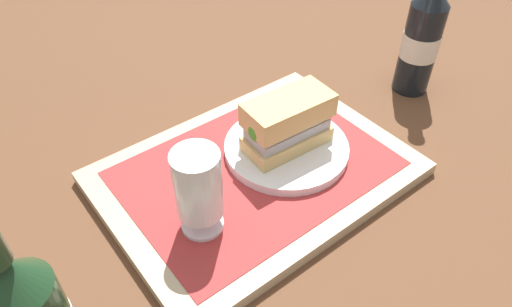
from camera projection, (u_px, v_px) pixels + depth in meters
The scene contains 7 objects.
ground_plane at pixel (256, 178), 0.71m from camera, with size 3.00×3.00×0.00m, color brown.
tray at pixel (256, 173), 0.71m from camera, with size 0.44×0.32×0.02m, color tan.
placemat at pixel (256, 168), 0.70m from camera, with size 0.38×0.27×0.00m, color #9E2D2D.
plate at pixel (286, 147), 0.72m from camera, with size 0.19×0.19×0.01m, color white.
sandwich at pixel (285, 123), 0.69m from camera, with size 0.14×0.07×0.08m.
beer_glass at pixel (198, 188), 0.57m from camera, with size 0.06×0.06×0.12m.
second_bottle at pixel (422, 38), 0.82m from camera, with size 0.07×0.07×0.27m.
Camera 1 is at (0.31, 0.39, 0.51)m, focal length 33.09 mm.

